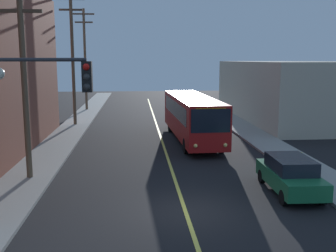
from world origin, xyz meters
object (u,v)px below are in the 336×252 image
object	(u,v)px
parked_car_green	(290,174)
utility_pole_near	(24,71)
fire_hydrant	(300,160)
city_bus	(192,116)
utility_pole_far	(85,55)
traffic_signal_left_corner	(27,108)
utility_pole_mid	(73,53)

from	to	relation	value
parked_car_green	utility_pole_near	distance (m)	13.15
utility_pole_near	fire_hydrant	world-z (taller)	utility_pole_near
city_bus	utility_pole_near	distance (m)	13.46
utility_pole_far	utility_pole_near	bearing A→B (deg)	-89.10
city_bus	fire_hydrant	bearing A→B (deg)	-61.26
utility_pole_far	city_bus	bearing A→B (deg)	-61.61
parked_car_green	traffic_signal_left_corner	distance (m)	11.34
city_bus	utility_pole_near	bearing A→B (deg)	-135.85
city_bus	parked_car_green	bearing A→B (deg)	-77.33
parked_car_green	traffic_signal_left_corner	size ratio (longest dim) A/B	0.74
utility_pole_near	traffic_signal_left_corner	distance (m)	6.46
city_bus	parked_car_green	xyz separation A→B (m)	(2.69, -11.95, -0.98)
utility_pole_mid	traffic_signal_left_corner	xyz separation A→B (m)	(1.88, -22.41, -2.07)
utility_pole_near	utility_pole_far	xyz separation A→B (m)	(-0.42, 27.07, 1.00)
city_bus	fire_hydrant	size ratio (longest dim) A/B	14.57
utility_pole_near	traffic_signal_left_corner	size ratio (longest dim) A/B	1.57
parked_car_green	utility_pole_near	xyz separation A→B (m)	(-12.01, 2.91, 4.50)
city_bus	fire_hydrant	distance (m)	9.75
utility_pole_mid	fire_hydrant	size ratio (longest dim) A/B	13.58
city_bus	utility_pole_far	xyz separation A→B (m)	(-9.74, 18.03, 4.53)
utility_pole_near	traffic_signal_left_corner	bearing A→B (deg)	-74.46
city_bus	utility_pole_far	bearing A→B (deg)	118.39
utility_pole_mid	fire_hydrant	xyz separation A→B (m)	(14.14, -15.70, -5.79)
traffic_signal_left_corner	fire_hydrant	bearing A→B (deg)	28.68
city_bus	traffic_signal_left_corner	distance (m)	17.17
parked_car_green	utility_pole_far	world-z (taller)	utility_pole_far
utility_pole_mid	traffic_signal_left_corner	world-z (taller)	utility_pole_mid
utility_pole_near	utility_pole_far	distance (m)	27.10
utility_pole_near	utility_pole_mid	distance (m)	16.30
utility_pole_near	fire_hydrant	size ratio (longest dim) A/B	11.20
fire_hydrant	city_bus	bearing A→B (deg)	118.74
utility_pole_near	city_bus	bearing A→B (deg)	44.15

